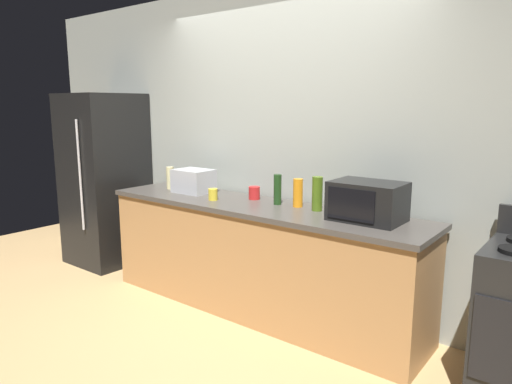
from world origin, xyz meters
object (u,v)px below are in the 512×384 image
object	(u,v)px
bottle_hand_soap	(170,178)
bottle_dish_soap	(298,193)
microwave	(367,201)
mug_yellow	(213,194)
bottle_olive_oil	(317,194)
toaster_oven	(194,181)
bottle_wine	(278,189)
mug_red	(254,193)
refrigerator	(105,180)

from	to	relation	value
bottle_hand_soap	bottle_dish_soap	bearing A→B (deg)	3.02
microwave	mug_yellow	distance (m)	1.32
bottle_olive_oil	bottle_dish_soap	bearing A→B (deg)	172.89
toaster_oven	bottle_wine	xyz separation A→B (m)	(0.90, 0.04, 0.02)
microwave	bottle_hand_soap	xyz separation A→B (m)	(-2.00, 0.01, -0.03)
mug_yellow	bottle_dish_soap	bearing A→B (deg)	17.32
microwave	toaster_oven	distance (m)	1.69
microwave	bottle_dish_soap	xyz separation A→B (m)	(-0.61, 0.08, -0.02)
bottle_olive_oil	mug_red	distance (m)	0.65
refrigerator	bottle_wine	xyz separation A→B (m)	(2.19, 0.10, 0.12)
bottle_wine	bottle_olive_oil	world-z (taller)	bottle_olive_oil
refrigerator	mug_red	size ratio (longest dim) A/B	16.71
microwave	bottle_wine	distance (m)	0.79
bottle_wine	bottle_olive_oil	bearing A→B (deg)	0.14
bottle_wine	mug_red	world-z (taller)	bottle_wine
toaster_oven	bottle_dish_soap	size ratio (longest dim) A/B	1.54
bottle_hand_soap	mug_yellow	world-z (taller)	bottle_hand_soap
bottle_hand_soap	bottle_wine	bearing A→B (deg)	2.32
toaster_oven	bottle_dish_soap	bearing A→B (deg)	3.52
bottle_olive_oil	refrigerator	bearing A→B (deg)	-177.68
bottle_olive_oil	toaster_oven	bearing A→B (deg)	-178.05
bottle_dish_soap	mug_yellow	size ratio (longest dim) A/B	2.28
microwave	mug_yellow	size ratio (longest dim) A/B	4.93
toaster_oven	refrigerator	bearing A→B (deg)	-177.32
microwave	mug_red	size ratio (longest dim) A/B	4.46
toaster_oven	mug_red	bearing A→B (deg)	8.40
refrigerator	bottle_wine	bearing A→B (deg)	2.68
bottle_wine	microwave	bearing A→B (deg)	-3.94
mug_red	refrigerator	bearing A→B (deg)	-175.43
refrigerator	microwave	size ratio (longest dim) A/B	3.75
bottle_wine	mug_yellow	xyz separation A→B (m)	(-0.52, -0.19, -0.07)
refrigerator	microwave	xyz separation A→B (m)	(2.98, 0.05, 0.13)
microwave	mug_red	bearing A→B (deg)	174.38
bottle_hand_soap	mug_red	distance (m)	0.94
bottle_dish_soap	mug_yellow	distance (m)	0.73
refrigerator	bottle_hand_soap	distance (m)	0.99
bottle_olive_oil	mug_red	xyz separation A→B (m)	(-0.64, 0.05, -0.08)
bottle_hand_soap	mug_yellow	bearing A→B (deg)	-11.91
microwave	mug_red	distance (m)	1.07
bottle_dish_soap	mug_red	xyz separation A→B (m)	(-0.45, 0.03, -0.06)
bottle_dish_soap	mug_red	world-z (taller)	bottle_dish_soap
bottle_dish_soap	refrigerator	bearing A→B (deg)	-176.93
refrigerator	mug_red	bearing A→B (deg)	4.57
bottle_dish_soap	mug_yellow	xyz separation A→B (m)	(-0.70, -0.22, -0.06)
bottle_dish_soap	bottle_wine	distance (m)	0.18
bottle_wine	bottle_hand_soap	xyz separation A→B (m)	(-1.21, -0.05, -0.02)
mug_yellow	microwave	bearing A→B (deg)	6.06
bottle_hand_soap	mug_yellow	xyz separation A→B (m)	(0.69, -0.14, -0.06)
bottle_olive_oil	mug_yellow	distance (m)	0.91
microwave	bottle_olive_oil	xyz separation A→B (m)	(-0.43, 0.06, -0.01)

